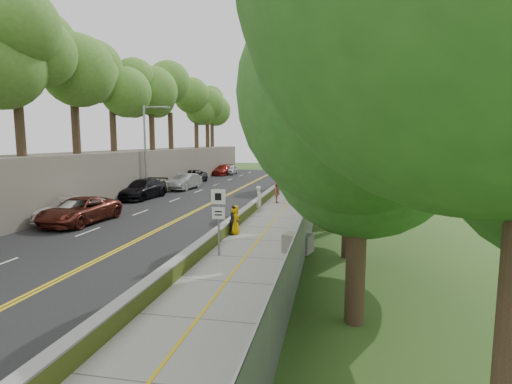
{
  "coord_description": "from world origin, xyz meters",
  "views": [
    {
      "loc": [
        5.79,
        -18.96,
        4.92
      ],
      "look_at": [
        0.5,
        8.0,
        1.4
      ],
      "focal_mm": 28.0,
      "sensor_mm": 36.0,
      "label": 1
    }
  ],
  "objects_px": {
    "signpost": "(219,212)",
    "painter_0": "(235,220)",
    "construction_barrel": "(307,182)",
    "car_2": "(80,210)",
    "concrete_block": "(298,243)",
    "person_far": "(312,179)",
    "car_1": "(71,210)",
    "streetlight": "(147,144)"
  },
  "relations": [
    {
      "from": "streetlight",
      "to": "concrete_block",
      "type": "height_order",
      "value": "streetlight"
    },
    {
      "from": "construction_barrel",
      "to": "car_1",
      "type": "xyz_separation_m",
      "value": [
        -12.76,
        -21.52,
        0.25
      ]
    },
    {
      "from": "concrete_block",
      "to": "car_1",
      "type": "height_order",
      "value": "car_1"
    },
    {
      "from": "construction_barrel",
      "to": "concrete_block",
      "type": "xyz_separation_m",
      "value": [
        1.3,
        -25.51,
        -0.1
      ]
    },
    {
      "from": "streetlight",
      "to": "construction_barrel",
      "type": "relative_size",
      "value": 8.03
    },
    {
      "from": "streetlight",
      "to": "car_1",
      "type": "height_order",
      "value": "streetlight"
    },
    {
      "from": "car_1",
      "to": "signpost",
      "type": "bearing_deg",
      "value": -20.38
    },
    {
      "from": "construction_barrel",
      "to": "streetlight",
      "type": "bearing_deg",
      "value": -144.14
    },
    {
      "from": "signpost",
      "to": "streetlight",
      "type": "bearing_deg",
      "value": 124.08
    },
    {
      "from": "construction_barrel",
      "to": "car_2",
      "type": "height_order",
      "value": "car_2"
    },
    {
      "from": "painter_0",
      "to": "car_1",
      "type": "bearing_deg",
      "value": 68.3
    },
    {
      "from": "signpost",
      "to": "painter_0",
      "type": "height_order",
      "value": "signpost"
    },
    {
      "from": "signpost",
      "to": "painter_0",
      "type": "bearing_deg",
      "value": 94.27
    },
    {
      "from": "person_far",
      "to": "car_1",
      "type": "bearing_deg",
      "value": 78.57
    },
    {
      "from": "concrete_block",
      "to": "car_1",
      "type": "distance_m",
      "value": 14.62
    },
    {
      "from": "streetlight",
      "to": "construction_barrel",
      "type": "distance_m",
      "value": 17.11
    },
    {
      "from": "painter_0",
      "to": "streetlight",
      "type": "bearing_deg",
      "value": 25.66
    },
    {
      "from": "concrete_block",
      "to": "painter_0",
      "type": "height_order",
      "value": "painter_0"
    },
    {
      "from": "person_far",
      "to": "signpost",
      "type": "bearing_deg",
      "value": 105.26
    },
    {
      "from": "signpost",
      "to": "person_far",
      "type": "distance_m",
      "value": 26.59
    },
    {
      "from": "concrete_block",
      "to": "person_far",
      "type": "distance_m",
      "value": 25.24
    },
    {
      "from": "construction_barrel",
      "to": "concrete_block",
      "type": "height_order",
      "value": "construction_barrel"
    },
    {
      "from": "signpost",
      "to": "construction_barrel",
      "type": "distance_m",
      "value": 26.86
    },
    {
      "from": "construction_barrel",
      "to": "concrete_block",
      "type": "bearing_deg",
      "value": -87.08
    },
    {
      "from": "painter_0",
      "to": "car_2",
      "type": "bearing_deg",
      "value": 69.27
    },
    {
      "from": "streetlight",
      "to": "concrete_block",
      "type": "bearing_deg",
      "value": -46.9
    },
    {
      "from": "car_1",
      "to": "car_2",
      "type": "xyz_separation_m",
      "value": [
        0.76,
        -0.25,
        0.01
      ]
    },
    {
      "from": "streetlight",
      "to": "signpost",
      "type": "relative_size",
      "value": 2.58
    },
    {
      "from": "signpost",
      "to": "concrete_block",
      "type": "xyz_separation_m",
      "value": [
        3.25,
        1.24,
        -1.51
      ]
    },
    {
      "from": "signpost",
      "to": "car_1",
      "type": "height_order",
      "value": "signpost"
    },
    {
      "from": "construction_barrel",
      "to": "painter_0",
      "type": "xyz_separation_m",
      "value": [
        -2.25,
        -22.73,
        0.27
      ]
    },
    {
      "from": "concrete_block",
      "to": "car_2",
      "type": "distance_m",
      "value": 13.82
    },
    {
      "from": "construction_barrel",
      "to": "car_2",
      "type": "relative_size",
      "value": 0.18
    },
    {
      "from": "painter_0",
      "to": "person_far",
      "type": "distance_m",
      "value": 22.61
    },
    {
      "from": "streetlight",
      "to": "concrete_block",
      "type": "distance_m",
      "value": 22.01
    },
    {
      "from": "streetlight",
      "to": "car_2",
      "type": "bearing_deg",
      "value": -83.08
    },
    {
      "from": "construction_barrel",
      "to": "painter_0",
      "type": "height_order",
      "value": "painter_0"
    },
    {
      "from": "concrete_block",
      "to": "person_far",
      "type": "relative_size",
      "value": 0.69
    },
    {
      "from": "car_1",
      "to": "person_far",
      "type": "distance_m",
      "value": 25.03
    },
    {
      "from": "signpost",
      "to": "car_2",
      "type": "bearing_deg",
      "value": 153.67
    },
    {
      "from": "signpost",
      "to": "car_1",
      "type": "xyz_separation_m",
      "value": [
        -10.81,
        5.23,
        -1.16
      ]
    },
    {
      "from": "construction_barrel",
      "to": "concrete_block",
      "type": "relative_size",
      "value": 0.83
    }
  ]
}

